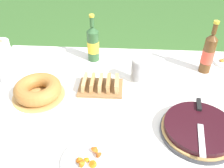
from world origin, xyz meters
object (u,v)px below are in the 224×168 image
bundt_cake (37,90)px  cider_bottle_green (93,44)px  cup_stack (137,70)px  snack_plate_near (88,161)px  cider_bottle_amber (208,53)px  bread_board (100,85)px  serving_knife (200,120)px  berry_tart (198,129)px  paper_towel_roll (4,62)px

bundt_cake → cider_bottle_green: (0.27, 0.42, 0.08)m
cup_stack → cider_bottle_green: 0.38m
cup_stack → snack_plate_near: bearing=-109.5°
cup_stack → bundt_cake: bearing=-162.1°
snack_plate_near → cider_bottle_green: bearing=95.3°
cup_stack → cider_bottle_amber: (0.45, 0.14, 0.05)m
cup_stack → bread_board: 0.24m
bundt_cake → cider_bottle_amber: 1.06m
serving_knife → cider_bottle_green: bearing=-127.4°
berry_tart → cup_stack: size_ratio=2.26×
serving_knife → berry_tart: bearing=-0.0°
cider_bottle_green → paper_towel_roll: 0.57m
bundt_cake → cider_bottle_amber: bearing=17.7°
cup_stack → cider_bottle_amber: cider_bottle_amber is taller
cup_stack → serving_knife: bearing=-52.3°
cup_stack → snack_plate_near: (-0.22, -0.61, -0.07)m
cider_bottle_amber → bread_board: size_ratio=1.33×
cider_bottle_amber → snack_plate_near: bearing=-131.4°
cider_bottle_amber → bread_board: 0.71m
cup_stack → cider_bottle_green: bearing=141.2°
snack_plate_near → bread_board: bearing=89.7°
snack_plate_near → paper_towel_roll: paper_towel_roll is taller
cider_bottle_amber → bread_board: (-0.66, -0.23, -0.11)m
cider_bottle_green → bread_board: 0.36m
cider_bottle_amber → snack_plate_near: (-0.66, -0.75, -0.12)m
bread_board → cider_bottle_green: bearing=103.8°
cider_bottle_amber → bread_board: bearing=-160.5°
serving_knife → cider_bottle_amber: 0.55m
cup_stack → snack_plate_near: cup_stack is taller
cider_bottle_amber → paper_towel_roll: size_ratio=1.29×
cider_bottle_amber → paper_towel_roll: 1.25m
berry_tart → cider_bottle_amber: size_ratio=1.06×
cup_stack → bread_board: cup_stack is taller
cider_bottle_green → serving_knife: bearing=-46.3°
berry_tart → bundt_cake: (-0.85, 0.23, 0.02)m
berry_tart → snack_plate_near: (-0.51, -0.20, -0.02)m
berry_tart → cider_bottle_green: cider_bottle_green is taller
paper_towel_roll → bundt_cake: bearing=-32.1°
cup_stack → paper_towel_roll: bearing=-177.3°
snack_plate_near → paper_towel_roll: bearing=135.0°
paper_towel_roll → bread_board: (0.58, -0.06, -0.11)m
serving_knife → cup_stack: size_ratio=2.30×
serving_knife → paper_towel_roll: paper_towel_roll is taller
bundt_cake → cup_stack: bearing=17.9°
berry_tart → bundt_cake: size_ratio=1.24×
cup_stack → cider_bottle_green: (-0.30, 0.24, 0.04)m
bundt_cake → paper_towel_roll: paper_towel_roll is taller
bundt_cake → snack_plate_near: bearing=-51.2°
serving_knife → snack_plate_near: bearing=-57.0°
snack_plate_near → bread_board: bread_board is taller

